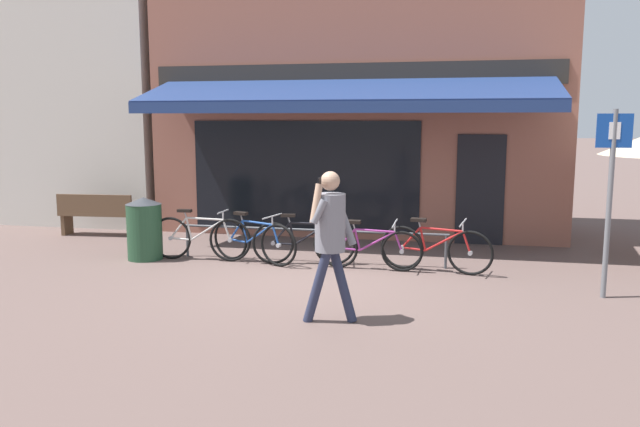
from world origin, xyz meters
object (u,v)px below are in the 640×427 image
at_px(bicycle_black, 303,242).
at_px(bicycle_purple, 369,248).
at_px(park_bench, 98,213).
at_px(pedestrian_adult, 330,230).
at_px(bicycle_blue, 254,241).
at_px(litter_bin, 144,228).
at_px(bicycle_red, 435,248).
at_px(bicycle_silver, 200,238).
at_px(parking_sign, 611,184).

relative_size(bicycle_black, bicycle_purple, 1.01).
height_order(bicycle_purple, park_bench, park_bench).
height_order(bicycle_black, pedestrian_adult, pedestrian_adult).
bearing_deg(park_bench, bicycle_blue, -28.11).
xyz_separation_m(bicycle_purple, litter_bin, (-3.86, -0.01, 0.18)).
bearing_deg(bicycle_red, litter_bin, -167.69).
bearing_deg(litter_bin, bicycle_black, 3.90).
distance_m(bicycle_silver, bicycle_blue, 0.96).
bearing_deg(pedestrian_adult, parking_sign, -141.81).
bearing_deg(bicycle_blue, bicycle_black, 25.36).
bearing_deg(park_bench, parking_sign, -20.87).
bearing_deg(parking_sign, litter_bin, 172.91).
distance_m(parking_sign, park_bench, 9.61).
distance_m(bicycle_silver, litter_bin, 0.98).
relative_size(bicycle_black, parking_sign, 0.68).
height_order(bicycle_red, parking_sign, parking_sign).
distance_m(bicycle_red, pedestrian_adult, 3.03).
relative_size(bicycle_blue, parking_sign, 0.65).
bearing_deg(bicycle_red, bicycle_purple, -165.31).
relative_size(bicycle_blue, park_bench, 1.00).
bearing_deg(bicycle_black, bicycle_silver, 173.64).
bearing_deg(park_bench, bicycle_purple, -21.50).
bearing_deg(litter_bin, pedestrian_adult, -35.14).
xyz_separation_m(bicycle_silver, bicycle_black, (1.79, 0.07, -0.01)).
distance_m(bicycle_purple, bicycle_red, 1.03).
distance_m(bicycle_silver, pedestrian_adult, 3.98).
bearing_deg(bicycle_purple, bicycle_black, 174.03).
xyz_separation_m(litter_bin, park_bench, (-2.00, 1.82, -0.07)).
bearing_deg(pedestrian_adult, bicycle_silver, -33.61).
relative_size(bicycle_red, park_bench, 1.09).
height_order(bicycle_purple, pedestrian_adult, pedestrian_adult).
bearing_deg(bicycle_red, bicycle_blue, -169.02).
relative_size(bicycle_blue, bicycle_black, 0.96).
height_order(bicycle_silver, bicycle_red, bicycle_silver).
bearing_deg(litter_bin, bicycle_blue, 2.91).
bearing_deg(bicycle_purple, pedestrian_adult, -89.59).
height_order(bicycle_silver, bicycle_purple, bicycle_silver).
xyz_separation_m(bicycle_silver, litter_bin, (-0.96, -0.12, 0.15)).
distance_m(bicycle_purple, litter_bin, 3.87).
distance_m(bicycle_blue, pedestrian_adult, 3.37).
bearing_deg(park_bench, bicycle_red, -18.61).
bearing_deg(pedestrian_adult, bicycle_red, -101.89).
distance_m(bicycle_blue, bicycle_red, 2.97).
distance_m(bicycle_purple, park_bench, 6.14).
relative_size(bicycle_blue, bicycle_red, 0.92).
bearing_deg(litter_bin, park_bench, 137.71).
height_order(bicycle_black, bicycle_red, bicycle_red).
height_order(bicycle_blue, park_bench, park_bench).
bearing_deg(pedestrian_adult, litter_bin, -24.12).
distance_m(bicycle_blue, bicycle_black, 0.83).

